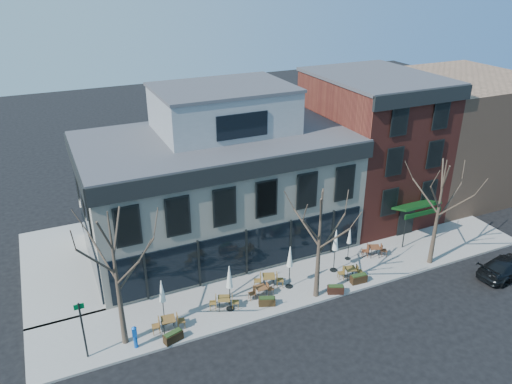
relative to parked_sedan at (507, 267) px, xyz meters
name	(u,v)px	position (x,y,z in m)	size (l,w,h in m)	color
ground	(246,276)	(-15.63, 7.02, -0.67)	(120.00, 120.00, 0.00)	black
sidewalk_front	(305,280)	(-12.38, 4.87, -0.60)	(33.50, 4.70, 0.15)	gray
sidewalk_side	(57,268)	(-26.88, 13.02, -0.60)	(4.50, 12.00, 0.15)	gray
corner_building	(218,182)	(-15.55, 12.09, 4.05)	(18.39, 10.39, 11.10)	silver
red_brick_building	(371,145)	(-2.63, 12.00, 4.97)	(8.20, 11.78, 11.18)	maroon
bg_building	(455,133)	(7.37, 13.02, 4.33)	(12.00, 12.00, 10.00)	#8C664C
tree_corner	(117,279)	(-24.11, 3.81, 3.58)	(3.93, 3.98, 7.92)	#382B21
tree_mid	(319,244)	(-12.62, 3.11, 3.12)	(3.50, 3.55, 7.04)	#382B21
tree_right	(438,212)	(-3.62, 3.11, 3.35)	(3.72, 3.77, 7.48)	#382B21
sign_pole	(83,327)	(-26.13, 3.52, 1.40)	(0.50, 0.10, 3.40)	black
parked_sedan	(507,267)	(0.00, 0.00, 0.00)	(1.88, 4.62, 1.34)	black
call_box	(135,336)	(-23.68, 3.17, 0.22)	(0.28, 0.28, 1.40)	#0D4BB1
cafe_set_0	(169,323)	(-21.73, 3.75, -0.01)	(1.91, 0.83, 0.99)	brown
cafe_set_1	(224,302)	(-18.23, 4.26, -0.04)	(1.81, 1.07, 0.94)	brown
cafe_set_2	(261,291)	(-15.77, 4.40, -0.08)	(1.63, 0.66, 0.86)	brown
cafe_set_3	(269,280)	(-14.88, 5.14, -0.01)	(1.94, 1.13, 1.00)	brown
cafe_set_4	(350,272)	(-9.65, 3.84, -0.06)	(1.74, 0.83, 0.89)	brown
cafe_set_5	(374,250)	(-6.63, 5.34, -0.04)	(1.80, 1.06, 0.93)	brown
umbrella_0	(162,293)	(-21.78, 4.49, 1.50)	(0.46, 0.46, 2.87)	black
umbrella_1	(229,279)	(-17.94, 4.06, 1.61)	(0.48, 0.48, 3.02)	black
umbrella_2	(290,259)	(-13.72, 4.60, 1.56)	(0.47, 0.47, 2.94)	black
umbrella_3	(336,242)	(-10.16, 5.00, 1.66)	(0.49, 0.49, 3.08)	black
umbrella_4	(349,237)	(-8.49, 5.81, 1.19)	(0.39, 0.39, 2.43)	black
planter_0	(173,336)	(-21.74, 2.82, -0.23)	(1.14, 0.72, 0.59)	black
planter_1	(267,301)	(-15.79, 3.52, -0.24)	(1.08, 0.74, 0.56)	#312210
planter_2	(336,289)	(-11.41, 2.82, -0.24)	(1.07, 0.77, 0.56)	black
planter_3	(359,279)	(-9.45, 3.16, -0.22)	(1.10, 0.51, 0.60)	black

